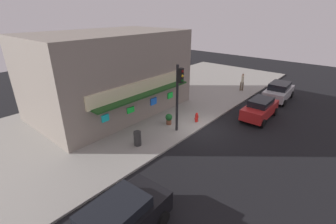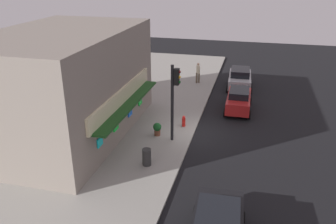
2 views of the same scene
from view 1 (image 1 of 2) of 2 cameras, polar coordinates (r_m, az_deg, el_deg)
name	(u,v)px [view 1 (image 1 of 2)]	position (r m, az deg, el deg)	size (l,w,h in m)	color
ground_plane	(201,129)	(17.32, 8.05, -4.17)	(61.78, 61.78, 0.00)	black
sidewalk	(140,107)	(21.10, -6.87, 1.28)	(41.19, 12.98, 0.13)	gray
corner_building	(110,73)	(19.96, -13.93, 9.30)	(12.19, 8.27, 6.37)	gray
traffic_light	(179,90)	(15.53, 2.59, 5.38)	(0.32, 0.58, 4.69)	black
fire_hydrant	(197,117)	(17.99, 6.98, -1.30)	(0.47, 0.23, 0.73)	red
trash_can	(138,138)	(14.89, -7.42, -6.38)	(0.47, 0.47, 0.94)	#2D2D2D
pedestrian	(242,81)	(26.02, 17.63, 7.13)	(0.53, 0.41, 1.84)	brown
potted_plant_by_doorway	(169,119)	(17.41, 0.20, -1.60)	(0.52, 0.52, 0.83)	brown
parked_car_red	(260,108)	(19.92, 21.47, 0.81)	(4.10, 1.91, 1.63)	#AD1E1E
parked_car_black	(115,223)	(9.61, -12.65, -24.77)	(4.57, 2.30, 1.65)	black
parked_car_silver	(279,91)	(24.93, 25.33, 4.60)	(4.36, 2.25, 1.69)	#B7B7BC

